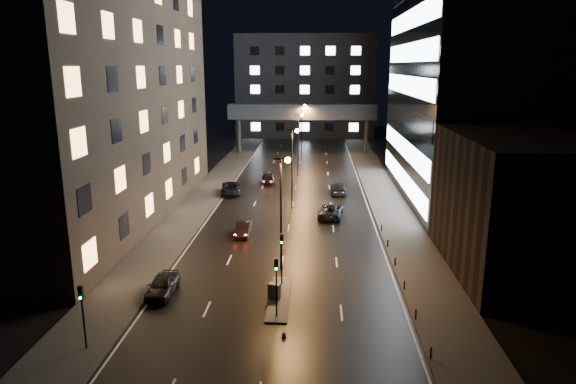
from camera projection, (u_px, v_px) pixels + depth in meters
name	position (u px, v px, depth m)	size (l,w,h in m)	color
ground	(296.00, 187.00, 76.72)	(160.00, 160.00, 0.00)	black
sidewalk_left	(206.00, 193.00, 72.54)	(5.00, 110.00, 0.15)	#383533
sidewalk_right	(384.00, 196.00, 71.18)	(5.00, 110.00, 0.15)	#383533
building_left	(91.00, 44.00, 57.63)	(15.00, 48.00, 40.00)	#2D2319
building_right_low	(513.00, 205.00, 44.15)	(10.00, 18.00, 12.00)	black
building_right_glass	(489.00, 27.00, 66.08)	(20.00, 36.00, 45.00)	black
building_far	(305.00, 86.00, 129.92)	(34.00, 14.00, 25.00)	#333335
skybridge	(302.00, 113.00, 103.79)	(30.00, 3.00, 10.00)	#333335
median_island	(280.00, 298.00, 39.86)	(1.60, 8.00, 0.15)	#383533
traffic_signal_near	(282.00, 250.00, 41.55)	(0.28, 0.34, 4.40)	black
traffic_signal_far	(276.00, 278.00, 36.22)	(0.28, 0.34, 4.40)	black
traffic_signal_corner	(82.00, 308.00, 32.05)	(0.28, 0.34, 4.40)	black
bollard_row	(399.00, 274.00, 43.59)	(0.12, 25.12, 0.90)	black
streetlight_near	(283.00, 199.00, 44.14)	(1.45, 0.50, 10.15)	black
streetlight_mid_a	(293.00, 158.00, 63.52)	(1.45, 0.50, 10.15)	black
streetlight_mid_b	(299.00, 136.00, 82.90)	(1.45, 0.50, 10.15)	black
streetlight_far	(303.00, 123.00, 102.29)	(1.45, 0.50, 10.15)	black
car_away_a	(163.00, 285.00, 40.54)	(1.90, 4.73, 1.61)	black
car_away_b	(243.00, 229.00, 54.81)	(1.46, 4.19, 1.38)	black
car_away_c	(231.00, 189.00, 72.20)	(2.64, 5.72, 1.59)	black
car_away_d	(269.00, 179.00, 78.91)	(1.93, 4.75, 1.38)	black
car_toward_a	(331.00, 211.00, 61.22)	(2.62, 5.68, 1.58)	black
car_toward_b	(338.00, 188.00, 72.47)	(2.20, 5.42, 1.57)	black
utility_cabinet	(274.00, 291.00, 39.49)	(0.87, 0.57, 1.25)	#4B4C4E
cone_a	(273.00, 291.00, 40.74)	(0.35, 0.35, 0.56)	#E8570C
cone_b	(284.00, 334.00, 34.23)	(0.34, 0.34, 0.52)	#FE450D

